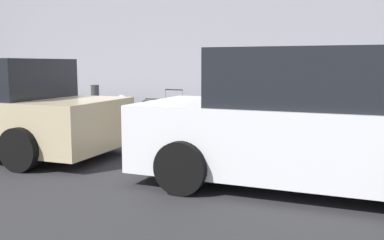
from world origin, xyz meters
TOP-DOWN VIEW (x-y plane):
  - ground_plane at (0.00, 0.00)m, footprint 40.00×40.00m
  - sidewalk_curb at (0.00, -2.50)m, footprint 18.00×5.00m
  - suitcase_red_0 at (-3.42, -0.65)m, footprint 0.46×0.23m
  - suitcase_teal_1 at (-2.93, -0.62)m, footprint 0.41×0.20m
  - suitcase_silver_2 at (-2.44, -0.59)m, footprint 0.47×0.25m
  - suitcase_olive_3 at (-1.94, -0.67)m, footprint 0.42×0.28m
  - suitcase_maroon_4 at (-1.48, -0.59)m, footprint 0.41×0.22m
  - suitcase_navy_5 at (-1.01, -0.59)m, footprint 0.44×0.22m
  - suitcase_black_6 at (-0.52, -0.63)m, footprint 0.42×0.19m
  - fire_hydrant at (0.22, -0.64)m, footprint 0.39×0.21m
  - bollard_post at (0.79, -0.49)m, footprint 0.17×0.17m
  - parking_meter at (-4.29, -0.89)m, footprint 0.12×0.09m
  - parked_car_white_0 at (-3.90, 1.59)m, footprint 4.31×2.08m

SIDE VIEW (x-z plane):
  - ground_plane at x=0.00m, z-range 0.00..0.00m
  - sidewalk_curb at x=0.00m, z-range 0.00..0.14m
  - suitcase_maroon_4 at x=-1.48m, z-range 0.11..0.77m
  - suitcase_black_6 at x=-0.52m, z-range 0.11..0.81m
  - suitcase_navy_5 at x=-1.01m, z-range 0.03..0.94m
  - suitcase_red_0 at x=-3.42m, z-range 0.01..0.99m
  - suitcase_olive_3 at x=-1.94m, z-range 0.02..0.98m
  - suitcase_silver_2 at x=-2.44m, z-range 0.11..0.89m
  - suitcase_teal_1 at x=-2.93m, z-range 0.11..0.91m
  - fire_hydrant at x=0.22m, z-range 0.16..0.90m
  - bollard_post at x=0.79m, z-range 0.14..1.09m
  - parked_car_white_0 at x=-3.90m, z-range -0.06..1.66m
  - parking_meter at x=-4.29m, z-range 0.33..1.60m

